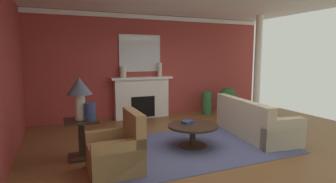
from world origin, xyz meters
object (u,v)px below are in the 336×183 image
object	(u,v)px
side_table	(81,136)
mantel_mirror	(140,53)
table_lamp	(79,90)
armchair_near_window	(117,152)
vase_mantel_right	(160,70)
sofa	(253,123)
vase_tall_corner	(207,103)
coffee_table	(193,130)
potted_plant	(227,98)
vase_on_side_table	(90,112)
vase_mantel_left	(123,72)
fireplace	(142,99)

from	to	relation	value
side_table	mantel_mirror	bearing A→B (deg)	54.22
table_lamp	mantel_mirror	bearing A→B (deg)	54.22
armchair_near_window	side_table	size ratio (longest dim) A/B	1.36
side_table	vase_mantel_right	distance (m)	3.68
sofa	side_table	size ratio (longest dim) A/B	3.14
vase_tall_corner	coffee_table	bearing A→B (deg)	-126.36
sofa	vase_tall_corner	world-z (taller)	sofa
side_table	table_lamp	bearing A→B (deg)	7.13
potted_plant	mantel_mirror	bearing A→B (deg)	165.86
armchair_near_window	potted_plant	size ratio (longest dim) A/B	1.14
coffee_table	potted_plant	bearing A→B (deg)	42.87
vase_on_side_table	potted_plant	size ratio (longest dim) A/B	0.37
table_lamp	vase_mantel_left	bearing A→B (deg)	61.16
armchair_near_window	vase_mantel_left	xyz separation A→B (m)	(0.92, 3.33, 1.06)
mantel_mirror	table_lamp	distance (m)	3.38
vase_on_side_table	side_table	bearing A→B (deg)	141.34
fireplace	table_lamp	bearing A→B (deg)	-127.03
fireplace	vase_on_side_table	world-z (taller)	fireplace
vase_tall_corner	fireplace	bearing A→B (deg)	171.61
side_table	vase_mantel_right	world-z (taller)	vase_mantel_right
vase_on_side_table	sofa	bearing A→B (deg)	-0.49
vase_tall_corner	potted_plant	world-z (taller)	potted_plant
armchair_near_window	table_lamp	distance (m)	1.31
table_lamp	armchair_near_window	bearing A→B (deg)	-60.34
table_lamp	vase_mantel_left	size ratio (longest dim) A/B	2.40
sofa	coffee_table	xyz separation A→B (m)	(-1.62, -0.11, 0.04)
sofa	potted_plant	world-z (taller)	sofa
armchair_near_window	vase_on_side_table	distance (m)	0.94
sofa	table_lamp	distance (m)	3.84
armchair_near_window	sofa	bearing A→B (deg)	11.45
table_lamp	vase_on_side_table	world-z (taller)	table_lamp
fireplace	sofa	xyz separation A→B (m)	(1.79, -2.72, -0.27)
vase_mantel_right	vase_mantel_left	size ratio (longest dim) A/B	1.31
vase_on_side_table	vase_mantel_left	bearing A→B (deg)	64.89
sofa	armchair_near_window	world-z (taller)	armchair_near_window
coffee_table	vase_tall_corner	world-z (taller)	vase_tall_corner
side_table	vase_on_side_table	world-z (taller)	vase_on_side_table
mantel_mirror	vase_mantel_right	bearing A→B (deg)	-17.18
table_lamp	vase_tall_corner	bearing A→B (deg)	29.75
armchair_near_window	vase_on_side_table	world-z (taller)	vase_on_side_table
mantel_mirror	table_lamp	bearing A→B (deg)	-125.78
sofa	potted_plant	size ratio (longest dim) A/B	2.64
mantel_mirror	sofa	world-z (taller)	mantel_mirror
mantel_mirror	potted_plant	xyz separation A→B (m)	(2.63, -0.66, -1.40)
fireplace	coffee_table	size ratio (longest dim) A/B	1.80
potted_plant	fireplace	bearing A→B (deg)	168.36
fireplace	sofa	bearing A→B (deg)	-56.62
vase_mantel_left	potted_plant	bearing A→B (deg)	-8.80
vase_tall_corner	potted_plant	size ratio (longest dim) A/B	0.85
vase_on_side_table	vase_mantel_left	distance (m)	2.96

